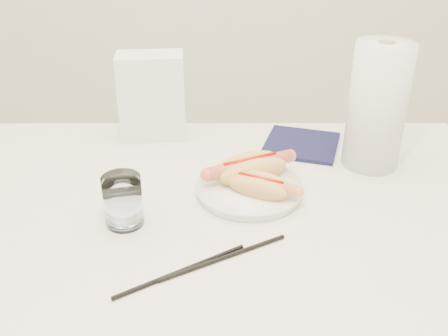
{
  "coord_description": "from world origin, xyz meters",
  "views": [
    {
      "loc": [
        0.02,
        -0.82,
        1.29
      ],
      "look_at": [
        0.02,
        0.03,
        0.82
      ],
      "focal_mm": 40.95,
      "sensor_mm": 36.0,
      "label": 1
    }
  ],
  "objects_px": {
    "table": "(213,233)",
    "paper_towel_roll": "(377,107)",
    "plate": "(249,190)",
    "hotdog_left": "(250,168)",
    "hotdog_right": "(260,186)",
    "napkin_box": "(152,96)",
    "water_glass": "(123,201)"
  },
  "relations": [
    {
      "from": "hotdog_right",
      "to": "table",
      "type": "bearing_deg",
      "value": -141.26
    },
    {
      "from": "hotdog_right",
      "to": "napkin_box",
      "type": "distance_m",
      "value": 0.39
    },
    {
      "from": "table",
      "to": "napkin_box",
      "type": "relative_size",
      "value": 5.86
    },
    {
      "from": "hotdog_left",
      "to": "napkin_box",
      "type": "distance_m",
      "value": 0.34
    },
    {
      "from": "water_glass",
      "to": "napkin_box",
      "type": "bearing_deg",
      "value": 88.51
    },
    {
      "from": "paper_towel_roll",
      "to": "hotdog_left",
      "type": "bearing_deg",
      "value": -160.28
    },
    {
      "from": "paper_towel_roll",
      "to": "table",
      "type": "bearing_deg",
      "value": -152.51
    },
    {
      "from": "plate",
      "to": "water_glass",
      "type": "bearing_deg",
      "value": -156.4
    },
    {
      "from": "hotdog_right",
      "to": "napkin_box",
      "type": "bearing_deg",
      "value": 153.73
    },
    {
      "from": "hotdog_left",
      "to": "napkin_box",
      "type": "height_order",
      "value": "napkin_box"
    },
    {
      "from": "napkin_box",
      "to": "paper_towel_roll",
      "type": "height_order",
      "value": "paper_towel_roll"
    },
    {
      "from": "table",
      "to": "plate",
      "type": "xyz_separation_m",
      "value": [
        0.07,
        0.05,
        0.07
      ]
    },
    {
      "from": "plate",
      "to": "paper_towel_roll",
      "type": "height_order",
      "value": "paper_towel_roll"
    },
    {
      "from": "plate",
      "to": "napkin_box",
      "type": "distance_m",
      "value": 0.36
    },
    {
      "from": "plate",
      "to": "hotdog_right",
      "type": "distance_m",
      "value": 0.04
    },
    {
      "from": "water_glass",
      "to": "paper_towel_roll",
      "type": "xyz_separation_m",
      "value": [
        0.5,
        0.23,
        0.09
      ]
    },
    {
      "from": "hotdog_right",
      "to": "paper_towel_roll",
      "type": "relative_size",
      "value": 0.54
    },
    {
      "from": "table",
      "to": "paper_towel_roll",
      "type": "height_order",
      "value": "paper_towel_roll"
    },
    {
      "from": "water_glass",
      "to": "hotdog_left",
      "type": "bearing_deg",
      "value": 29.58
    },
    {
      "from": "hotdog_left",
      "to": "paper_towel_roll",
      "type": "distance_m",
      "value": 0.3
    },
    {
      "from": "water_glass",
      "to": "napkin_box",
      "type": "height_order",
      "value": "napkin_box"
    },
    {
      "from": "paper_towel_roll",
      "to": "plate",
      "type": "bearing_deg",
      "value": -154.77
    },
    {
      "from": "hotdog_left",
      "to": "water_glass",
      "type": "distance_m",
      "value": 0.27
    },
    {
      "from": "hotdog_left",
      "to": "paper_towel_roll",
      "type": "bearing_deg",
      "value": -5.28
    },
    {
      "from": "water_glass",
      "to": "paper_towel_roll",
      "type": "relative_size",
      "value": 0.35
    },
    {
      "from": "plate",
      "to": "water_glass",
      "type": "height_order",
      "value": "water_glass"
    },
    {
      "from": "hotdog_right",
      "to": "water_glass",
      "type": "xyz_separation_m",
      "value": [
        -0.25,
        -0.07,
        0.01
      ]
    },
    {
      "from": "table",
      "to": "paper_towel_roll",
      "type": "bearing_deg",
      "value": 27.49
    },
    {
      "from": "hotdog_right",
      "to": "napkin_box",
      "type": "height_order",
      "value": "napkin_box"
    },
    {
      "from": "hotdog_right",
      "to": "water_glass",
      "type": "bearing_deg",
      "value": -138.49
    },
    {
      "from": "table",
      "to": "hotdog_right",
      "type": "height_order",
      "value": "hotdog_right"
    },
    {
      "from": "plate",
      "to": "hotdog_left",
      "type": "bearing_deg",
      "value": 86.21
    }
  ]
}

